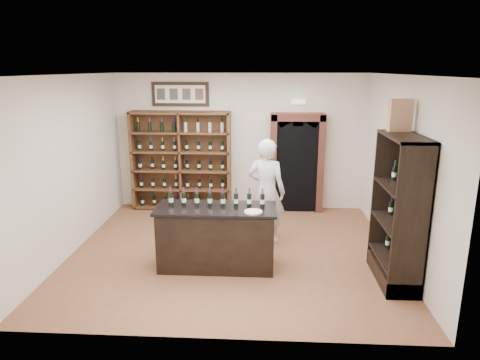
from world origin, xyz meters
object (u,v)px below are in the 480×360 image
object	(u,v)px
shopkeeper	(266,191)
wine_crate	(400,115)
tasting_counter	(217,238)
side_cabinet	(399,233)
wine_shelf	(181,161)
counter_bottle_0	(171,199)

from	to	relation	value
shopkeeper	wine_crate	distance (m)	2.63
shopkeeper	tasting_counter	bearing A→B (deg)	74.58
tasting_counter	side_cabinet	world-z (taller)	side_cabinet
side_cabinet	shopkeeper	bearing A→B (deg)	143.98
wine_shelf	counter_bottle_0	bearing A→B (deg)	-82.46
shopkeeper	wine_crate	bearing A→B (deg)	171.95
wine_shelf	counter_bottle_0	xyz separation A→B (m)	(0.38, -2.87, 0.01)
tasting_counter	side_cabinet	size ratio (longest dim) A/B	0.85
counter_bottle_0	shopkeeper	bearing A→B (deg)	34.74
side_cabinet	shopkeeper	xyz separation A→B (m)	(-1.94, 1.41, 0.20)
tasting_counter	wine_crate	world-z (taller)	wine_crate
tasting_counter	shopkeeper	distance (m)	1.44
wine_shelf	shopkeeper	world-z (taller)	wine_shelf
side_cabinet	shopkeeper	world-z (taller)	side_cabinet
wine_shelf	wine_crate	world-z (taller)	wine_crate
tasting_counter	counter_bottle_0	distance (m)	0.95
tasting_counter	wine_crate	distance (m)	3.33
counter_bottle_0	wine_crate	bearing A→B (deg)	0.40
wine_shelf	tasting_counter	size ratio (longest dim) A/B	1.17
side_cabinet	tasting_counter	bearing A→B (deg)	173.72
wine_shelf	side_cabinet	world-z (taller)	same
wine_shelf	shopkeeper	xyz separation A→B (m)	(1.89, -1.82, -0.15)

